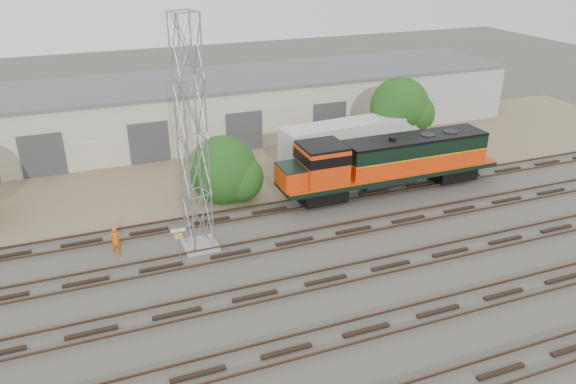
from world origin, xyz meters
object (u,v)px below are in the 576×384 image
object	(u,v)px
locomotive	(387,162)
signal_tower	(193,142)
worker	(115,240)
semi_trailer	(359,138)

from	to	relation	value
locomotive	signal_tower	xyz separation A→B (m)	(-14.28, -2.91, 4.27)
locomotive	signal_tower	size ratio (longest dim) A/B	1.24
worker	semi_trailer	distance (m)	20.80
locomotive	signal_tower	distance (m)	15.18
locomotive	semi_trailer	bearing A→B (deg)	84.49
locomotive	semi_trailer	distance (m)	5.20
locomotive	worker	distance (m)	19.13
worker	locomotive	bearing A→B (deg)	-173.49
semi_trailer	signal_tower	bearing A→B (deg)	-156.29
worker	signal_tower	bearing A→B (deg)	169.07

